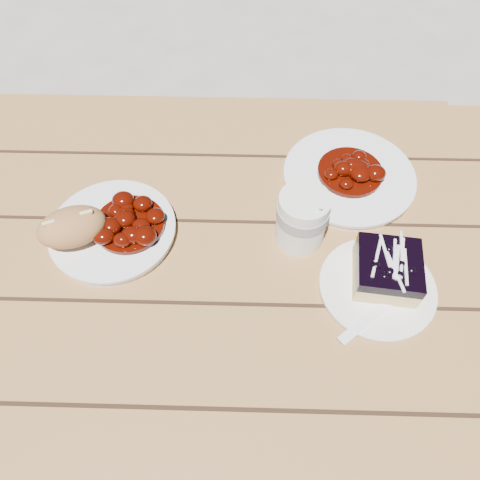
{
  "coord_description": "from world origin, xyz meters",
  "views": [
    {
      "loc": [
        0.29,
        -0.41,
        1.41
      ],
      "look_at": [
        0.28,
        0.0,
        0.81
      ],
      "focal_mm": 35.0,
      "sensor_mm": 36.0,
      "label": 1
    }
  ],
  "objects_px": {
    "coffee_cup": "(302,219)",
    "second_plate": "(349,177)",
    "bread_roll": "(72,227)",
    "blueberry_cake": "(387,270)",
    "main_plate": "(113,231)",
    "dessert_plate": "(377,288)",
    "picnic_table": "(97,301)"
  },
  "relations": [
    {
      "from": "main_plate",
      "to": "bread_roll",
      "type": "xyz_separation_m",
      "value": [
        -0.05,
        -0.02,
        0.04
      ]
    },
    {
      "from": "blueberry_cake",
      "to": "second_plate",
      "type": "xyz_separation_m",
      "value": [
        -0.03,
        0.22,
        -0.03
      ]
    },
    {
      "from": "blueberry_cake",
      "to": "coffee_cup",
      "type": "height_order",
      "value": "coffee_cup"
    },
    {
      "from": "coffee_cup",
      "to": "second_plate",
      "type": "distance_m",
      "value": 0.17
    },
    {
      "from": "picnic_table",
      "to": "blueberry_cake",
      "type": "xyz_separation_m",
      "value": [
        0.51,
        -0.03,
        0.2
      ]
    },
    {
      "from": "bread_roll",
      "to": "picnic_table",
      "type": "bearing_deg",
      "value": -100.37
    },
    {
      "from": "main_plate",
      "to": "dessert_plate",
      "type": "bearing_deg",
      "value": -12.6
    },
    {
      "from": "main_plate",
      "to": "second_plate",
      "type": "distance_m",
      "value": 0.44
    },
    {
      "from": "picnic_table",
      "to": "blueberry_cake",
      "type": "height_order",
      "value": "blueberry_cake"
    },
    {
      "from": "main_plate",
      "to": "blueberry_cake",
      "type": "xyz_separation_m",
      "value": [
        0.45,
        -0.08,
        0.03
      ]
    },
    {
      "from": "bread_roll",
      "to": "coffee_cup",
      "type": "distance_m",
      "value": 0.37
    },
    {
      "from": "picnic_table",
      "to": "bread_roll",
      "type": "bearing_deg",
      "value": 79.63
    },
    {
      "from": "blueberry_cake",
      "to": "coffee_cup",
      "type": "xyz_separation_m",
      "value": [
        -0.13,
        0.08,
        0.01
      ]
    },
    {
      "from": "picnic_table",
      "to": "second_plate",
      "type": "xyz_separation_m",
      "value": [
        0.48,
        0.18,
        0.17
      ]
    },
    {
      "from": "main_plate",
      "to": "dessert_plate",
      "type": "height_order",
      "value": "main_plate"
    },
    {
      "from": "bread_roll",
      "to": "coffee_cup",
      "type": "bearing_deg",
      "value": 3.25
    },
    {
      "from": "main_plate",
      "to": "dessert_plate",
      "type": "relative_size",
      "value": 1.18
    },
    {
      "from": "blueberry_cake",
      "to": "picnic_table",
      "type": "bearing_deg",
      "value": -177.29
    },
    {
      "from": "picnic_table",
      "to": "second_plate",
      "type": "distance_m",
      "value": 0.54
    },
    {
      "from": "second_plate",
      "to": "blueberry_cake",
      "type": "bearing_deg",
      "value": -81.84
    },
    {
      "from": "main_plate",
      "to": "blueberry_cake",
      "type": "relative_size",
      "value": 1.95
    },
    {
      "from": "picnic_table",
      "to": "bread_roll",
      "type": "relative_size",
      "value": 17.86
    },
    {
      "from": "picnic_table",
      "to": "main_plate",
      "type": "relative_size",
      "value": 9.56
    },
    {
      "from": "dessert_plate",
      "to": "coffee_cup",
      "type": "bearing_deg",
      "value": 140.37
    },
    {
      "from": "bread_roll",
      "to": "dessert_plate",
      "type": "relative_size",
      "value": 0.63
    },
    {
      "from": "bread_roll",
      "to": "dessert_plate",
      "type": "bearing_deg",
      "value": -8.97
    },
    {
      "from": "blueberry_cake",
      "to": "bread_roll",
      "type": "bearing_deg",
      "value": 179.31
    },
    {
      "from": "picnic_table",
      "to": "second_plate",
      "type": "height_order",
      "value": "second_plate"
    },
    {
      "from": "coffee_cup",
      "to": "second_plate",
      "type": "bearing_deg",
      "value": 53.42
    },
    {
      "from": "blueberry_cake",
      "to": "second_plate",
      "type": "bearing_deg",
      "value": 104.6
    },
    {
      "from": "bread_roll",
      "to": "blueberry_cake",
      "type": "height_order",
      "value": "bread_roll"
    },
    {
      "from": "second_plate",
      "to": "coffee_cup",
      "type": "bearing_deg",
      "value": -126.58
    }
  ]
}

